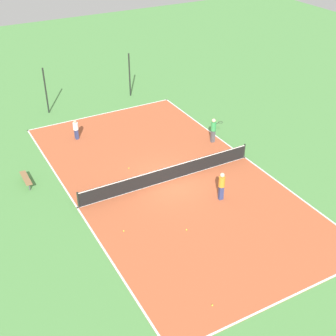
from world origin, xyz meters
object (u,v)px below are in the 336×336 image
object	(u,v)px
tennis_ball_midcourt	(187,230)
fence_post_back_right	(130,75)
tennis_net	(168,173)
tennis_ball_left_sideline	(124,231)
bench	(26,179)
fence_post_back_left	(46,91)
player_far_green	(213,129)
player_far_white	(76,128)
tennis_ball_far_baseline	(129,168)
player_center_orange	(222,184)
tennis_ball_near_net	(212,305)

from	to	relation	value
tennis_ball_midcourt	fence_post_back_right	bearing A→B (deg)	74.31
tennis_net	tennis_ball_left_sideline	size ratio (longest dim) A/B	166.19
tennis_ball_left_sideline	fence_post_back_right	xyz separation A→B (m)	(7.76, 15.94, 1.74)
bench	tennis_ball_midcourt	bearing A→B (deg)	-143.56
bench	fence_post_back_left	xyz separation A→B (m)	(4.05, 9.13, 1.41)
player_far_green	tennis_net	bearing A→B (deg)	-155.05
tennis_net	fence_post_back_left	size ratio (longest dim) A/B	3.14
player_far_white	fence_post_back_right	bearing A→B (deg)	119.92
player_far_green	tennis_ball_far_baseline	bearing A→B (deg)	179.80
tennis_ball_midcourt	tennis_ball_far_baseline	world-z (taller)	same
player_center_orange	tennis_ball_midcourt	xyz separation A→B (m)	(-3.11, -1.45, -0.96)
player_center_orange	tennis_ball_left_sideline	world-z (taller)	player_center_orange
tennis_ball_left_sideline	fence_post_back_right	bearing A→B (deg)	64.02
player_center_orange	player_far_white	xyz separation A→B (m)	(-4.72, 10.77, -0.18)
player_far_white	tennis_ball_midcourt	bearing A→B (deg)	-1.14
tennis_net	player_far_green	world-z (taller)	player_far_green
player_center_orange	tennis_ball_left_sideline	size ratio (longest dim) A/B	25.48
tennis_ball_left_sideline	fence_post_back_left	size ratio (longest dim) A/B	0.02
player_far_white	tennis_ball_far_baseline	bearing A→B (deg)	7.25
player_center_orange	tennis_ball_far_baseline	world-z (taller)	player_center_orange
player_far_green	fence_post_back_right	size ratio (longest dim) A/B	0.49
player_far_green	tennis_ball_near_net	xyz separation A→B (m)	(-8.03, -12.15, -0.98)
tennis_ball_midcourt	fence_post_back_right	size ratio (longest dim) A/B	0.02
tennis_net	tennis_ball_far_baseline	distance (m)	2.83
tennis_net	tennis_ball_near_net	world-z (taller)	tennis_net
player_center_orange	player_far_green	bearing A→B (deg)	-110.09
player_far_white	tennis_ball_far_baseline	size ratio (longest dim) A/B	21.39
tennis_ball_left_sideline	player_center_orange	bearing A→B (deg)	-0.17
tennis_net	fence_post_back_right	size ratio (longest dim) A/B	3.14
tennis_ball_midcourt	tennis_ball_far_baseline	bearing A→B (deg)	90.78
tennis_ball_near_net	fence_post_back_right	distance (m)	23.23
player_far_green	tennis_ball_midcourt	distance (m)	9.80
tennis_ball_near_net	bench	bearing A→B (deg)	109.03
tennis_net	fence_post_back_right	xyz separation A→B (m)	(3.48, 12.85, 1.27)
tennis_net	player_far_green	xyz separation A→B (m)	(5.03, 2.76, 0.50)
tennis_net	player_far_white	bearing A→B (deg)	111.51
tennis_ball_left_sideline	bench	bearing A→B (deg)	115.44
tennis_ball_near_net	fence_post_back_left	size ratio (longest dim) A/B	0.02
player_far_green	tennis_ball_far_baseline	xyz separation A→B (m)	(-6.53, -0.42, -0.98)
player_far_white	fence_post_back_right	distance (m)	8.37
tennis_net	tennis_ball_far_baseline	xyz separation A→B (m)	(-1.51, 2.35, -0.47)
tennis_net	tennis_ball_midcourt	distance (m)	4.79
tennis_ball_far_baseline	fence_post_back_left	bearing A→B (deg)	100.62
tennis_ball_left_sideline	fence_post_back_right	world-z (taller)	fence_post_back_right
bench	player_far_white	xyz separation A→B (m)	(4.50, 3.95, 0.45)
player_center_orange	tennis_ball_far_baseline	distance (m)	6.39
fence_post_back_right	tennis_ball_left_sideline	bearing A→B (deg)	-115.98
player_center_orange	tennis_ball_far_baseline	xyz separation A→B (m)	(-3.20, 5.45, -0.96)
tennis_ball_near_net	fence_post_back_right	world-z (taller)	fence_post_back_right
tennis_net	fence_post_back_left	bearing A→B (deg)	105.14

